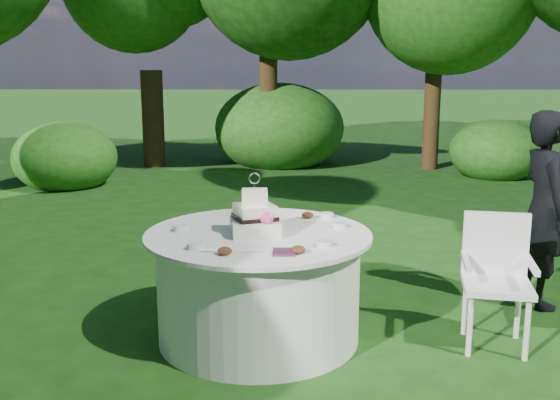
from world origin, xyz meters
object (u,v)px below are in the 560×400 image
object	(u,v)px
guest	(544,210)
cake	(255,218)
chair	(496,271)
napkins	(284,252)
table	(259,286)

from	to	relation	value
guest	cake	world-z (taller)	guest
cake	chair	distance (m)	1.69
guest	chair	world-z (taller)	guest
napkins	guest	size ratio (longest dim) A/B	0.09
table	cake	bearing A→B (deg)	-122.95
cake	chair	xyz separation A→B (m)	(1.65, -0.01, -0.36)
table	chair	xyz separation A→B (m)	(1.63, -0.04, 0.13)
guest	chair	bearing A→B (deg)	138.10
table	napkins	bearing A→B (deg)	-69.56
guest	table	size ratio (longest dim) A/B	1.00
napkins	cake	distance (m)	0.51
cake	chair	world-z (taller)	cake
napkins	chair	size ratio (longest dim) A/B	0.16
table	chair	bearing A→B (deg)	-1.47
napkins	cake	xyz separation A→B (m)	(-0.20, 0.46, 0.10)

